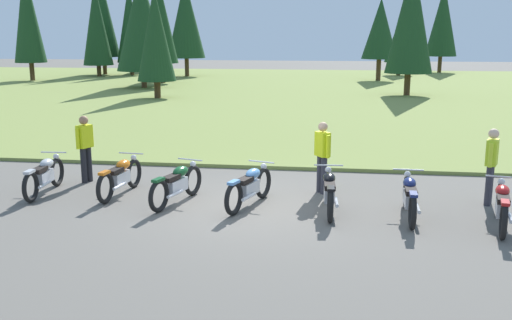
% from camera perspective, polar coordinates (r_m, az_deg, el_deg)
% --- Properties ---
extents(ground_plane, '(140.00, 140.00, 0.00)m').
position_cam_1_polar(ground_plane, '(12.37, -0.39, -4.67)').
color(ground_plane, '#605B54').
extents(grass_moorland, '(80.00, 44.00, 0.10)m').
position_cam_1_polar(grass_moorland, '(37.43, 5.33, 6.82)').
color(grass_moorland, olive).
rests_on(grass_moorland, ground).
extents(forest_treeline, '(40.02, 27.73, 8.86)m').
position_cam_1_polar(forest_treeline, '(46.31, -3.87, 13.31)').
color(forest_treeline, '#47331E').
rests_on(forest_treeline, ground).
extents(motorcycle_silver, '(0.62, 2.10, 0.88)m').
position_cam_1_polar(motorcycle_silver, '(14.14, -20.22, -1.43)').
color(motorcycle_silver, black).
rests_on(motorcycle_silver, ground).
extents(motorcycle_orange, '(0.62, 2.10, 0.88)m').
position_cam_1_polar(motorcycle_orange, '(13.53, -13.28, -1.59)').
color(motorcycle_orange, black).
rests_on(motorcycle_orange, ground).
extents(motorcycle_british_green, '(0.80, 2.05, 0.88)m').
position_cam_1_polar(motorcycle_british_green, '(12.65, -7.83, -2.34)').
color(motorcycle_british_green, black).
rests_on(motorcycle_british_green, ground).
extents(motorcycle_sky_blue, '(0.86, 2.03, 0.88)m').
position_cam_1_polar(motorcycle_sky_blue, '(12.32, -0.64, -2.62)').
color(motorcycle_sky_blue, black).
rests_on(motorcycle_sky_blue, ground).
extents(motorcycle_black, '(0.62, 2.10, 0.88)m').
position_cam_1_polar(motorcycle_black, '(12.02, 7.26, -3.10)').
color(motorcycle_black, black).
rests_on(motorcycle_black, ground).
extents(motorcycle_navy, '(0.62, 2.10, 0.88)m').
position_cam_1_polar(motorcycle_navy, '(11.93, 14.98, -3.55)').
color(motorcycle_navy, black).
rests_on(motorcycle_navy, ground).
extents(motorcycle_red, '(0.70, 2.08, 0.88)m').
position_cam_1_polar(motorcycle_red, '(11.93, 23.18, -4.14)').
color(motorcycle_red, black).
rests_on(motorcycle_red, ground).
extents(rider_checking_bike, '(0.34, 0.52, 1.67)m').
position_cam_1_polar(rider_checking_bike, '(14.84, -16.57, 1.46)').
color(rider_checking_bike, black).
rests_on(rider_checking_bike, ground).
extents(rider_with_back_turned, '(0.33, 0.52, 1.67)m').
position_cam_1_polar(rider_with_back_turned, '(13.30, 22.27, -0.18)').
color(rider_with_back_turned, '#2D2D38').
rests_on(rider_with_back_turned, ground).
extents(rider_in_hivis_vest, '(0.38, 0.48, 1.67)m').
position_cam_1_polar(rider_in_hivis_vest, '(13.30, 6.59, 0.68)').
color(rider_in_hivis_vest, '#2D2D38').
rests_on(rider_in_hivis_vest, ground).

